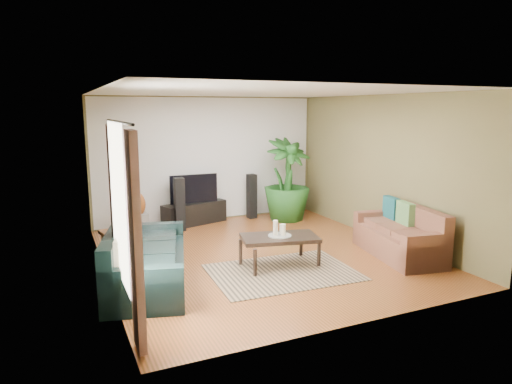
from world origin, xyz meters
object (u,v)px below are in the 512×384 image
speaker_right (252,196)px  sofa_right (399,231)px  television (194,189)px  coffee_table (280,251)px  tv_stand (194,213)px  potted_plant (287,180)px  side_table (116,245)px  speaker_left (180,204)px  pedestal (137,223)px  sofa_left (148,254)px  vase (136,205)px

speaker_right → sofa_right: bearing=-75.8°
speaker_right → television: bearing=176.0°
coffee_table → tv_stand: bearing=111.4°
coffee_table → potted_plant: (1.51, 2.63, 0.66)m
speaker_right → side_table: 3.61m
coffee_table → potted_plant: bearing=73.0°
tv_stand → potted_plant: bearing=-29.8°
potted_plant → television: bearing=166.5°
speaker_left → pedestal: (-0.82, 0.19, -0.34)m
sofa_right → television: television is taller
sofa_left → television: television is taller
tv_stand → sofa_left: bearing=-133.9°
sofa_left → speaker_left: size_ratio=2.14×
sofa_right → side_table: 4.68m
coffee_table → speaker_right: bearing=87.1°
speaker_left → pedestal: bearing=168.9°
speaker_left → side_table: speaker_left is taller
speaker_left → potted_plant: bearing=-0.3°
coffee_table → speaker_right: speaker_right is taller
coffee_table → speaker_right: 3.24m
television → potted_plant: (1.98, -0.48, 0.13)m
coffee_table → television: television is taller
potted_plant → vase: potted_plant is taller
tv_stand → potted_plant: 2.14m
tv_stand → television: size_ratio=1.36×
television → side_table: bearing=-137.2°
pedestal → sofa_right: bearing=-41.4°
tv_stand → pedestal: (-1.24, -0.20, -0.04)m
sofa_right → potted_plant: (-0.51, 3.01, 0.48)m
side_table → potted_plant: bearing=17.8°
speaker_left → speaker_right: 1.80m
tv_stand → coffee_table: bearing=-97.8°
speaker_left → vase: speaker_left is taller
speaker_left → potted_plant: 2.42m
coffee_table → speaker_right: (0.88, 3.10, 0.26)m
speaker_left → potted_plant: (2.39, -0.08, 0.37)m
speaker_right → vase: size_ratio=1.99×
coffee_table → side_table: 2.69m
tv_stand → speaker_right: 1.37m
side_table → sofa_right: bearing=-22.5°
pedestal → side_table: (-0.59, -1.49, 0.04)m
sofa_right → television: (-2.49, 3.49, 0.34)m
television → speaker_left: size_ratio=0.95×
sofa_left → side_table: sofa_left is taller
sofa_right → coffee_table: bearing=-90.5°
television → vase: 1.27m
coffee_table → potted_plant: potted_plant is taller
potted_plant → vase: (-3.22, 0.27, -0.33)m
television → pedestal: bearing=-170.6°
sofa_left → speaker_right: size_ratio=2.32×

